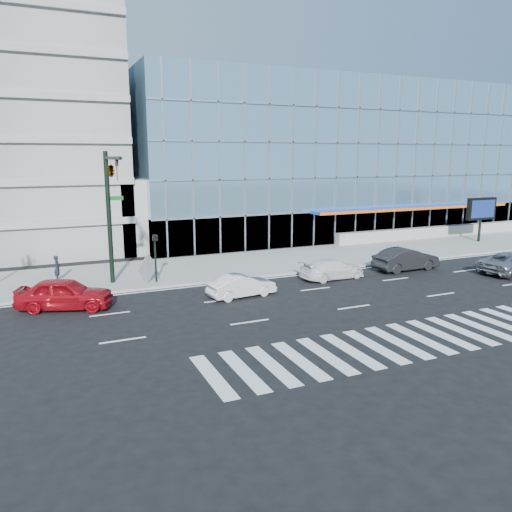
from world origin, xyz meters
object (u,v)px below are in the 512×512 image
Objects in this scene: ped_signal_post at (155,251)px; white_suv at (332,269)px; marquee_sign at (481,210)px; white_sedan at (242,286)px; dark_sedan at (406,259)px; pedestrian at (57,268)px; red_sedan at (65,294)px; tilted_panel at (148,268)px; traffic_signal at (111,186)px.

ped_signal_post is 0.67× the size of white_suv.
white_suv is (-19.68, -6.19, -2.42)m from marquee_sign.
white_suv is 7.18m from white_sedan.
ped_signal_post is at bearing 77.35° from dark_sedan.
marquee_sign is at bearing -67.71° from dark_sedan.
dark_sedan is at bearing -155.64° from marquee_sign.
ped_signal_post is 0.75× the size of marquee_sign.
white_suv is 17.51m from pedestrian.
white_suv is 1.13× the size of white_sedan.
red_sedan is 5.92m from tilted_panel.
marquee_sign reaches higher than red_sedan.
marquee_sign is at bearing -78.43° from pedestrian.
white_sedan is (-26.69, -7.74, -2.42)m from marquee_sign.
ped_signal_post is at bearing 32.04° from white_sedan.
marquee_sign is at bearing 5.92° from traffic_signal.
tilted_panel is at bearing 35.23° from white_sedan.
marquee_sign is (30.50, 3.05, 0.93)m from ped_signal_post.
white_sedan is at bearing 94.70° from dark_sedan.
white_sedan is 3.02× the size of tilted_panel.
dark_sedan is 3.68× the size of tilted_panel.
tilted_panel reaches higher than dark_sedan.
white_suv is at bearing -84.64° from white_sedan.
marquee_sign is 0.83× the size of red_sedan.
red_sedan is at bearing -137.32° from traffic_signal.
white_sedan is 12.13m from pedestrian.
traffic_signal is 6.71m from red_sedan.
red_sedan is 6.12m from pedestrian.
white_sedan is (6.31, -4.31, -5.52)m from traffic_signal.
traffic_signal is at bearing -125.95° from pedestrian.
white_suv is at bearing -162.53° from marquee_sign.
dark_sedan is 17.62m from tilted_panel.
tilted_panel reaches higher than white_suv.
red_sedan is (-9.30, 1.55, 0.18)m from white_sedan.
pedestrian is at bearing -179.89° from marquee_sign.
pedestrian reaches higher than white_suv.
tilted_panel is (-4.32, 4.75, 0.42)m from white_sedan.
tilted_panel is (-31.01, -2.99, -2.00)m from marquee_sign.
pedestrian is (-16.40, 6.12, 0.30)m from white_suv.
traffic_signal reaches higher than dark_sedan.
tilted_panel is (-11.33, 3.20, 0.42)m from white_suv.
ped_signal_post is at bearing -106.64° from pedestrian.
traffic_signal is at bearing 74.57° from white_suv.
white_sedan is at bearing -50.88° from ped_signal_post.
traffic_signal reaches higher than marquee_sign.
ped_signal_post is (2.50, 0.37, -4.02)m from traffic_signal.
white_suv is 16.31m from red_sedan.
traffic_signal is at bearing -171.48° from ped_signal_post.
ped_signal_post is 6.46m from red_sedan.
marquee_sign is at bearing -33.68° from tilted_panel.
marquee_sign reaches higher than dark_sedan.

